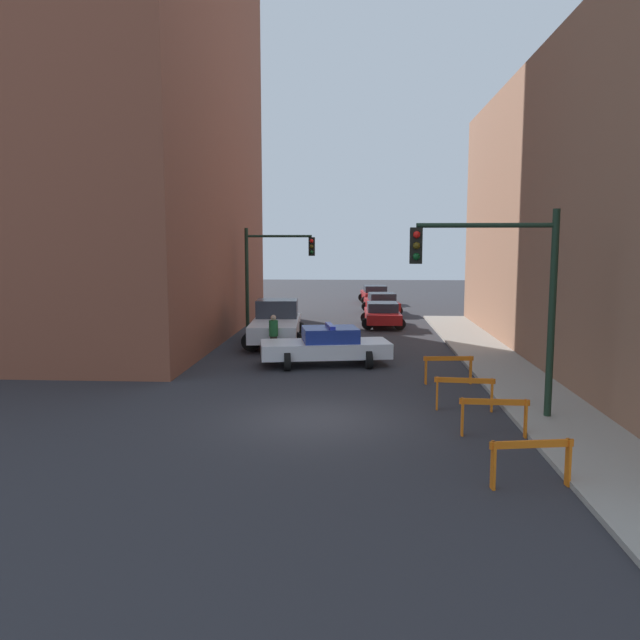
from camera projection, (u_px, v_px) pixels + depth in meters
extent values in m
plane|color=#2D2D33|center=(315.00, 419.00, 15.96)|extent=(120.00, 120.00, 0.00)
cube|color=#9E998E|center=(563.00, 421.00, 15.57)|extent=(2.40, 44.00, 0.12)
cube|color=brown|center=(79.00, 67.00, 28.99)|extent=(14.00, 20.00, 25.19)
cylinder|color=black|center=(552.00, 314.00, 15.54)|extent=(0.18, 0.18, 5.20)
cylinder|color=black|center=(486.00, 225.00, 15.37)|extent=(3.40, 0.12, 0.12)
cube|color=black|center=(416.00, 246.00, 15.54)|extent=(0.30, 0.22, 0.90)
sphere|color=red|center=(417.00, 235.00, 15.36)|extent=(0.18, 0.18, 0.18)
sphere|color=#4C3D0C|center=(417.00, 246.00, 15.39)|extent=(0.18, 0.18, 0.18)
sphere|color=#0C4219|center=(416.00, 257.00, 15.42)|extent=(0.18, 0.18, 0.18)
cylinder|color=black|center=(247.00, 281.00, 30.65)|extent=(0.18, 0.18, 5.20)
cylinder|color=black|center=(279.00, 236.00, 30.28)|extent=(3.20, 0.12, 0.12)
cube|color=black|center=(312.00, 247.00, 30.24)|extent=(0.30, 0.22, 0.90)
sphere|color=red|center=(312.00, 241.00, 30.07)|extent=(0.18, 0.18, 0.18)
sphere|color=#4C3D0C|center=(312.00, 247.00, 30.10)|extent=(0.18, 0.18, 0.18)
sphere|color=#0C4219|center=(312.00, 252.00, 30.13)|extent=(0.18, 0.18, 0.18)
cube|color=white|center=(325.00, 349.00, 22.93)|extent=(4.95, 2.66, 0.55)
cube|color=navy|center=(330.00, 334.00, 22.88)|extent=(2.23, 1.95, 0.52)
cylinder|color=black|center=(287.00, 362.00, 21.95)|extent=(0.33, 0.69, 0.66)
cylinder|color=black|center=(284.00, 353.00, 23.63)|extent=(0.33, 0.69, 0.66)
cylinder|color=black|center=(368.00, 360.00, 22.29)|extent=(0.33, 0.69, 0.66)
cylinder|color=black|center=(360.00, 351.00, 23.97)|extent=(0.33, 0.69, 0.66)
cube|color=#2633BF|center=(330.00, 326.00, 22.84)|extent=(0.44, 1.40, 0.12)
cube|color=silver|center=(276.00, 328.00, 27.58)|extent=(2.33, 5.51, 0.70)
cube|color=#2D333D|center=(277.00, 308.00, 28.56)|extent=(1.94, 1.84, 0.80)
cylinder|color=black|center=(259.00, 330.00, 29.28)|extent=(0.81, 0.31, 0.80)
cylinder|color=black|center=(298.00, 330.00, 29.28)|extent=(0.81, 0.31, 0.80)
cylinder|color=black|center=(251.00, 341.00, 25.96)|extent=(0.81, 0.31, 0.80)
cylinder|color=black|center=(295.00, 341.00, 25.96)|extent=(0.81, 0.31, 0.80)
cube|color=maroon|center=(382.00, 316.00, 33.57)|extent=(1.89, 4.34, 0.52)
cube|color=#232833|center=(383.00, 307.00, 33.34)|extent=(1.62, 1.84, 0.48)
cylinder|color=black|center=(366.00, 318.00, 34.96)|extent=(0.62, 0.23, 0.62)
cylinder|color=black|center=(396.00, 318.00, 34.89)|extent=(0.62, 0.23, 0.62)
cylinder|color=black|center=(368.00, 324.00, 32.32)|extent=(0.62, 0.23, 0.62)
cylinder|color=black|center=(400.00, 324.00, 32.25)|extent=(0.62, 0.23, 0.62)
cube|color=maroon|center=(381.00, 304.00, 39.75)|extent=(2.22, 4.46, 0.52)
cube|color=#232833|center=(382.00, 297.00, 39.52)|extent=(1.76, 1.95, 0.48)
cylinder|color=black|center=(366.00, 306.00, 41.08)|extent=(0.64, 0.28, 0.62)
cylinder|color=black|center=(391.00, 306.00, 41.14)|extent=(0.64, 0.28, 0.62)
cylinder|color=black|center=(371.00, 311.00, 38.43)|extent=(0.64, 0.28, 0.62)
cylinder|color=black|center=(398.00, 311.00, 38.49)|extent=(0.64, 0.28, 0.62)
cube|color=maroon|center=(375.00, 295.00, 46.49)|extent=(2.13, 4.43, 0.52)
cube|color=#232833|center=(375.00, 289.00, 46.25)|extent=(1.72, 1.92, 0.48)
cylinder|color=black|center=(362.00, 297.00, 47.83)|extent=(0.64, 0.27, 0.62)
cylinder|color=black|center=(384.00, 297.00, 47.86)|extent=(0.64, 0.27, 0.62)
cylinder|color=black|center=(365.00, 301.00, 45.18)|extent=(0.64, 0.27, 0.62)
cylinder|color=black|center=(388.00, 300.00, 45.21)|extent=(0.64, 0.27, 0.62)
cylinder|color=#382D23|center=(274.00, 346.00, 24.72)|extent=(0.39, 0.39, 0.82)
cylinder|color=#236633|center=(273.00, 328.00, 24.63)|extent=(0.50, 0.50, 0.62)
sphere|color=tan|center=(273.00, 318.00, 24.57)|extent=(0.30, 0.30, 0.22)
cube|color=orange|center=(532.00, 444.00, 11.42)|extent=(1.59, 0.32, 0.14)
cube|color=orange|center=(493.00, 466.00, 11.39)|extent=(0.08, 0.17, 0.90)
cube|color=orange|center=(568.00, 463.00, 11.54)|extent=(0.08, 0.17, 0.90)
cube|color=orange|center=(494.00, 402.00, 14.43)|extent=(1.60, 0.11, 0.14)
cube|color=orange|center=(462.00, 417.00, 14.55)|extent=(0.06, 0.16, 0.90)
cube|color=orange|center=(526.00, 419.00, 14.41)|extent=(0.06, 0.16, 0.90)
cube|color=orange|center=(465.00, 380.00, 16.68)|extent=(1.60, 0.19, 0.14)
cube|color=orange|center=(437.00, 393.00, 16.83)|extent=(0.06, 0.16, 0.90)
cube|color=orange|center=(492.00, 395.00, 16.62)|extent=(0.06, 0.16, 0.90)
cube|color=orange|center=(449.00, 358.00, 19.83)|extent=(1.60, 0.20, 0.14)
cube|color=orange|center=(426.00, 370.00, 19.86)|extent=(0.06, 0.16, 0.90)
cube|color=orange|center=(471.00, 370.00, 19.90)|extent=(0.06, 0.16, 0.90)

